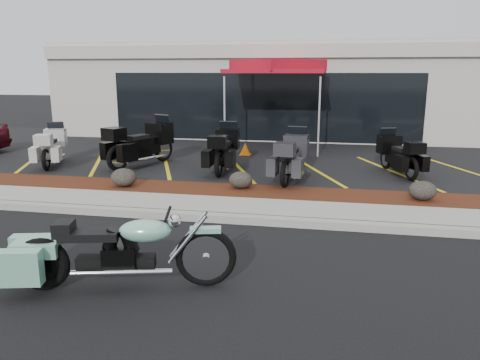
% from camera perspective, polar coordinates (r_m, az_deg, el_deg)
% --- Properties ---
extents(ground, '(90.00, 90.00, 0.00)m').
position_cam_1_polar(ground, '(8.51, -7.69, -6.65)').
color(ground, black).
rests_on(ground, ground).
extents(curb, '(24.00, 0.25, 0.15)m').
position_cam_1_polar(curb, '(9.30, -5.95, -4.39)').
color(curb, gray).
rests_on(curb, ground).
extents(sidewalk, '(24.00, 1.20, 0.15)m').
position_cam_1_polar(sidewalk, '(9.94, -4.79, -3.20)').
color(sidewalk, gray).
rests_on(sidewalk, ground).
extents(mulch_bed, '(24.00, 1.20, 0.16)m').
position_cam_1_polar(mulch_bed, '(11.05, -3.12, -1.47)').
color(mulch_bed, '#37120C').
rests_on(mulch_bed, ground).
extents(upper_lot, '(26.00, 9.60, 0.15)m').
position_cam_1_polar(upper_lot, '(16.23, 1.48, 3.24)').
color(upper_lot, black).
rests_on(upper_lot, ground).
extents(dealership_building, '(18.00, 8.16, 4.00)m').
position_cam_1_polar(dealership_building, '(22.21, 4.21, 10.89)').
color(dealership_building, '#A7A296').
rests_on(dealership_building, ground).
extents(boulder_left, '(0.62, 0.52, 0.44)m').
position_cam_1_polar(boulder_left, '(11.54, -13.99, 0.31)').
color(boulder_left, black).
rests_on(boulder_left, mulch_bed).
extents(boulder_mid, '(0.56, 0.47, 0.40)m').
position_cam_1_polar(boulder_mid, '(11.02, 0.10, 0.00)').
color(boulder_mid, black).
rests_on(boulder_mid, mulch_bed).
extents(boulder_right, '(0.59, 0.49, 0.42)m').
position_cam_1_polar(boulder_right, '(10.76, 21.37, -1.20)').
color(boulder_right, black).
rests_on(boulder_right, mulch_bed).
extents(hero_cruiser, '(3.18, 1.48, 1.09)m').
position_cam_1_polar(hero_cruiser, '(6.34, -4.19, -8.39)').
color(hero_cruiser, '#7DC2A5').
rests_on(hero_cruiser, ground).
extents(touring_white, '(1.47, 2.24, 1.22)m').
position_cam_1_polar(touring_white, '(15.47, -21.42, 4.41)').
color(touring_white, beige).
rests_on(touring_white, upper_lot).
extents(touring_black_front, '(1.87, 2.66, 1.44)m').
position_cam_1_polar(touring_black_front, '(14.51, -9.37, 5.08)').
color(touring_black_front, black).
rests_on(touring_black_front, upper_lot).
extents(touring_black_mid, '(0.98, 2.30, 1.31)m').
position_cam_1_polar(touring_black_mid, '(13.70, -1.42, 4.49)').
color(touring_black_mid, black).
rests_on(touring_black_mid, upper_lot).
extents(touring_grey, '(1.07, 2.30, 1.29)m').
position_cam_1_polar(touring_grey, '(12.65, 6.96, 3.64)').
color(touring_grey, '#302F35').
rests_on(touring_grey, upper_lot).
extents(touring_black_rear, '(1.38, 2.17, 1.18)m').
position_cam_1_polar(touring_black_rear, '(13.80, 17.47, 3.69)').
color(touring_black_rear, black).
rests_on(touring_black_rear, upper_lot).
extents(traffic_cone, '(0.46, 0.46, 0.40)m').
position_cam_1_polar(traffic_cone, '(15.54, 0.64, 3.83)').
color(traffic_cone, '#DB6707').
rests_on(traffic_cone, upper_lot).
extents(popup_canopy, '(3.70, 3.70, 3.09)m').
position_cam_1_polar(popup_canopy, '(16.87, 4.55, 13.43)').
color(popup_canopy, silver).
rests_on(popup_canopy, upper_lot).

